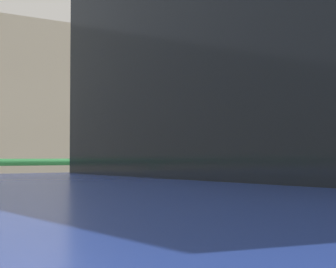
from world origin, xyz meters
name	(u,v)px	position (x,y,z in m)	size (l,w,h in m)	color
parking_meter	(138,136)	(-0.01, 0.34, 1.29)	(0.19, 0.20, 1.53)	slate
pedestrian_at_meter	(198,161)	(0.57, 0.55, 1.15)	(0.60, 0.62, 1.73)	#1E233F
background_railing	(19,192)	(0.00, 2.29, 0.88)	(24.06, 0.06, 1.00)	#1E602D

